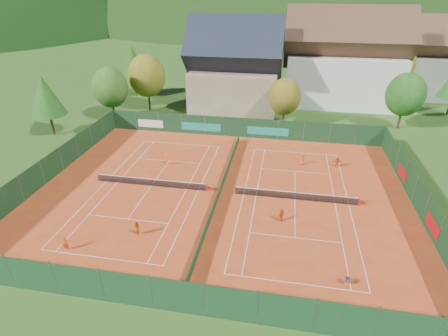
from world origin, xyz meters
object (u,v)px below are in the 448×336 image
chalet (235,71)px  player_right_far_b (337,162)px  player_left_near (66,243)px  player_right_far_a (302,159)px  hotel_block_a (343,64)px  player_left_mid (137,229)px  ball_hopper (348,280)px  hotel_block_b (411,62)px  player_right_near (281,215)px  player_left_far (167,159)px

chalet → player_right_far_b: size_ratio=12.27×
player_left_near → player_right_far_a: bearing=42.2°
hotel_block_a → player_left_mid: size_ratio=14.37×
ball_hopper → player_left_mid: size_ratio=0.53×
hotel_block_a → ball_hopper: (-4.14, -47.36, -6.83)m
hotel_block_b → player_left_mid: size_ratio=11.50×
ball_hopper → player_right_far_a: bearing=98.6°
player_left_near → player_right_near: size_ratio=0.98×
hotel_block_a → ball_hopper: size_ratio=27.00×
player_right_far_a → chalet: bearing=-88.3°
ball_hopper → player_left_far: 25.79m
chalet → player_right_near: size_ratio=11.49×
player_left_near → player_left_mid: bearing=26.5°
player_right_far_a → player_left_near: bearing=17.5°
hotel_block_b → player_right_far_a: size_ratio=11.93×
player_left_far → player_right_far_b: 21.16m
chalet → ball_hopper: bearing=-70.2°
player_right_far_b → hotel_block_b: bearing=-122.8°
player_left_mid → player_right_near: bearing=58.1°
player_right_far_a → player_left_far: bearing=-16.6°
player_left_near → ball_hopper: bearing=-2.1°
hotel_block_a → player_right_far_a: size_ratio=14.92×
player_left_mid → player_left_far: bearing=135.8°
hotel_block_a → player_left_far: 39.43m
hotel_block_b → player_left_near: size_ratio=12.54×
hotel_block_b → hotel_block_a: bearing=-150.3°
chalet → player_left_far: (-4.83, -24.71, -5.84)m
player_left_far → player_right_near: (14.49, -9.38, -0.08)m
hotel_block_a → hotel_block_b: 16.14m
ball_hopper → player_left_far: size_ratio=0.51×
ball_hopper → hotel_block_b: bearing=71.9°
player_left_mid → player_left_far: 14.01m
chalet → hotel_block_a: (19.00, 6.00, 0.76)m
ball_hopper → player_left_mid: 18.15m
player_left_mid → player_right_far_a: (14.94, 16.99, -0.03)m
chalet → hotel_block_b: size_ratio=0.94×
player_right_near → player_right_far_b: (6.42, 12.60, -0.04)m
hotel_block_b → player_left_mid: 64.06m
hotel_block_a → player_left_mid: 50.21m
hotel_block_a → player_right_near: bearing=-103.1°
player_left_mid → player_right_near: player_left_mid is taller
player_left_near → hotel_block_a: bearing=57.7°
ball_hopper → player_right_near: size_ratio=0.57×
player_right_near → player_left_far: bearing=89.0°
ball_hopper → player_right_far_a: (-3.00, 19.74, 0.17)m
player_left_near → player_right_far_b: (24.35, 19.99, -0.03)m
player_left_mid → hotel_block_a: bearing=102.2°
player_right_far_b → hotel_block_a: bearing=-103.3°
ball_hopper → player_left_near: bearing=-179.7°
player_left_far → player_right_far_a: 16.98m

